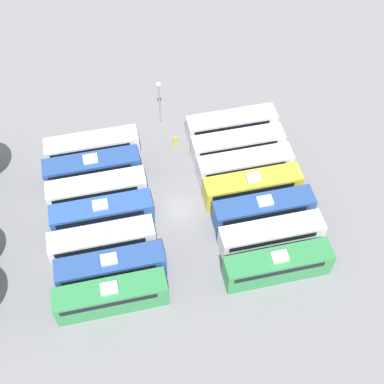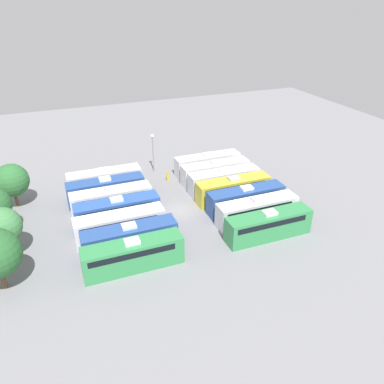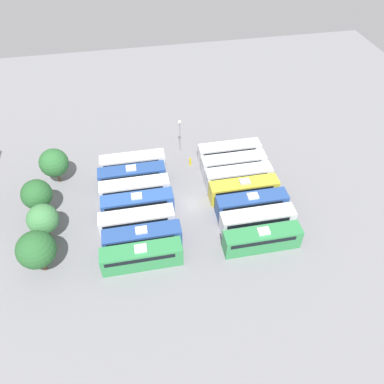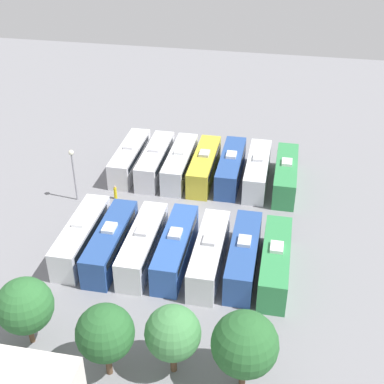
% 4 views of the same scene
% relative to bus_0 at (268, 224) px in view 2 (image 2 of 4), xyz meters
% --- Properties ---
extents(ground_plane, '(119.34, 119.34, 0.00)m').
position_rel_bus_0_xyz_m(ground_plane, '(9.83, 8.01, -1.77)').
color(ground_plane, gray).
extents(bus_0, '(2.57, 10.80, 3.58)m').
position_rel_bus_0_xyz_m(bus_0, '(0.00, 0.00, 0.00)').
color(bus_0, '#338C4C').
rests_on(bus_0, ground_plane).
extents(bus_1, '(2.57, 10.80, 3.58)m').
position_rel_bus_0_xyz_m(bus_1, '(3.43, -0.41, 0.00)').
color(bus_1, silver).
rests_on(bus_1, ground_plane).
extents(bus_2, '(2.57, 10.80, 3.58)m').
position_rel_bus_0_xyz_m(bus_2, '(6.69, -0.57, 0.00)').
color(bus_2, '#284C93').
rests_on(bus_2, ground_plane).
extents(bus_3, '(2.57, 10.80, 3.58)m').
position_rel_bus_0_xyz_m(bus_3, '(9.96, -0.30, 0.00)').
color(bus_3, gold).
rests_on(bus_3, ground_plane).
extents(bus_4, '(2.57, 10.80, 3.58)m').
position_rel_bus_0_xyz_m(bus_4, '(13.02, -0.33, 0.00)').
color(bus_4, silver).
rests_on(bus_4, ground_plane).
extents(bus_5, '(2.57, 10.80, 3.58)m').
position_rel_bus_0_xyz_m(bus_5, '(16.20, -0.38, 0.00)').
color(bus_5, white).
rests_on(bus_5, ground_plane).
extents(bus_6, '(2.57, 10.80, 3.58)m').
position_rel_bus_0_xyz_m(bus_6, '(19.52, -0.50, 0.00)').
color(bus_6, silver).
rests_on(bus_6, ground_plane).
extents(bus_7, '(2.57, 10.80, 3.58)m').
position_rel_bus_0_xyz_m(bus_7, '(0.23, 16.56, 0.00)').
color(bus_7, '#338C4C').
rests_on(bus_7, ground_plane).
extents(bus_8, '(2.57, 10.80, 3.58)m').
position_rel_bus_0_xyz_m(bus_8, '(3.27, 16.19, 0.00)').
color(bus_8, '#284C93').
rests_on(bus_8, ground_plane).
extents(bus_9, '(2.57, 10.80, 3.58)m').
position_rel_bus_0_xyz_m(bus_9, '(6.52, 16.64, 0.00)').
color(bus_9, silver).
rests_on(bus_9, ground_plane).
extents(bus_10, '(2.57, 10.80, 3.58)m').
position_rel_bus_0_xyz_m(bus_10, '(9.90, 16.27, 0.00)').
color(bus_10, '#2D56A8').
rests_on(bus_10, ground_plane).
extents(bus_11, '(2.57, 10.80, 3.58)m').
position_rel_bus_0_xyz_m(bus_11, '(13.14, 16.44, 0.00)').
color(bus_11, white).
rests_on(bus_11, ground_plane).
extents(bus_12, '(2.57, 10.80, 3.58)m').
position_rel_bus_0_xyz_m(bus_12, '(16.39, 16.61, 0.00)').
color(bus_12, '#284C93').
rests_on(bus_12, ground_plane).
extents(bus_13, '(2.57, 10.80, 3.58)m').
position_rel_bus_0_xyz_m(bus_13, '(19.57, 16.26, 0.00)').
color(bus_13, white).
rests_on(bus_13, ground_plane).
extents(worker_person, '(0.36, 0.36, 1.75)m').
position_rel_bus_0_xyz_m(worker_person, '(19.28, 6.43, -0.96)').
color(worker_person, gold).
rests_on(worker_person, ground_plane).
extents(light_pole, '(0.60, 0.60, 6.49)m').
position_rel_bus_0_xyz_m(light_pole, '(23.63, 7.45, 2.74)').
color(light_pole, gray).
rests_on(light_pole, ground_plane).
extents(tree_1, '(4.27, 4.27, 6.18)m').
position_rel_bus_0_xyz_m(tree_1, '(7.20, 29.18, 2.25)').
color(tree_1, brown).
rests_on(tree_1, ground_plane).
extents(tree_3, '(4.59, 4.59, 6.28)m').
position_rel_bus_0_xyz_m(tree_3, '(19.30, 28.57, 2.20)').
color(tree_3, brown).
rests_on(tree_3, ground_plane).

